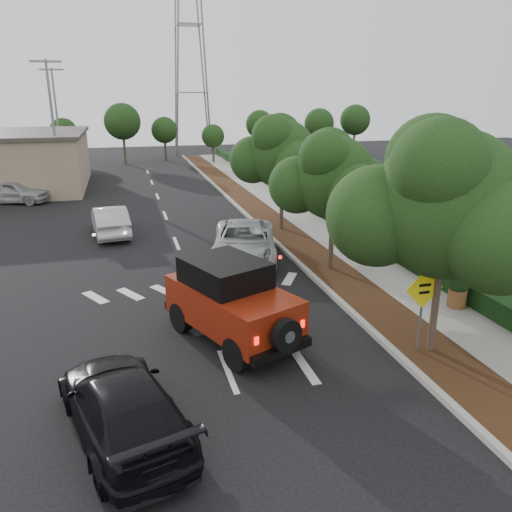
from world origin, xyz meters
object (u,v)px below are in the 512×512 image
object	(u,v)px
red_jeep	(228,299)
speed_hump_sign	(423,299)
silver_suv_ahead	(244,242)
black_suv_oncoming	(123,405)

from	to	relation	value
red_jeep	speed_hump_sign	world-z (taller)	speed_hump_sign
silver_suv_ahead	speed_hump_sign	distance (m)	9.68
black_suv_oncoming	speed_hump_sign	xyz separation A→B (m)	(7.82, 1.43, 0.94)
red_jeep	speed_hump_sign	size ratio (longest dim) A/B	2.03
silver_suv_ahead	speed_hump_sign	size ratio (longest dim) A/B	2.40
black_suv_oncoming	speed_hump_sign	distance (m)	8.01
silver_suv_ahead	black_suv_oncoming	xyz separation A→B (m)	(-5.18, -10.70, -0.09)
black_suv_oncoming	speed_hump_sign	size ratio (longest dim) A/B	2.04
red_jeep	black_suv_oncoming	size ratio (longest dim) A/B	0.99
red_jeep	speed_hump_sign	distance (m)	5.37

